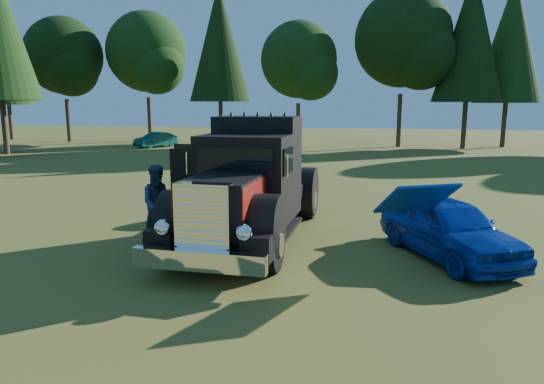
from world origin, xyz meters
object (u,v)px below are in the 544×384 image
(spectator_far, at_px, (159,203))
(distant_teal_car, at_px, (156,140))
(hotrod_coupe, at_px, (448,227))
(diamond_t_truck, at_px, (249,189))
(spectator_near, at_px, (201,202))

(spectator_far, bearing_deg, distant_teal_car, 83.87)
(hotrod_coupe, relative_size, distant_teal_car, 1.21)
(diamond_t_truck, height_order, hotrod_coupe, diamond_t_truck)
(spectator_far, bearing_deg, hotrod_coupe, -31.01)
(distant_teal_car, bearing_deg, spectator_near, -36.10)
(hotrod_coupe, xyz_separation_m, spectator_near, (-5.97, 0.74, 0.14))
(hotrod_coupe, height_order, distant_teal_car, hotrod_coupe)
(spectator_near, relative_size, distant_teal_car, 0.46)
(diamond_t_truck, xyz_separation_m, distant_teal_car, (-14.37, 24.02, -0.70))
(diamond_t_truck, distance_m, spectator_far, 2.20)
(diamond_t_truck, relative_size, distant_teal_car, 2.03)
(hotrod_coupe, xyz_separation_m, spectator_far, (-6.69, -0.20, 0.27))
(diamond_t_truck, bearing_deg, distant_teal_car, 120.89)
(diamond_t_truck, relative_size, spectator_far, 3.83)
(spectator_far, relative_size, distant_teal_car, 0.53)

